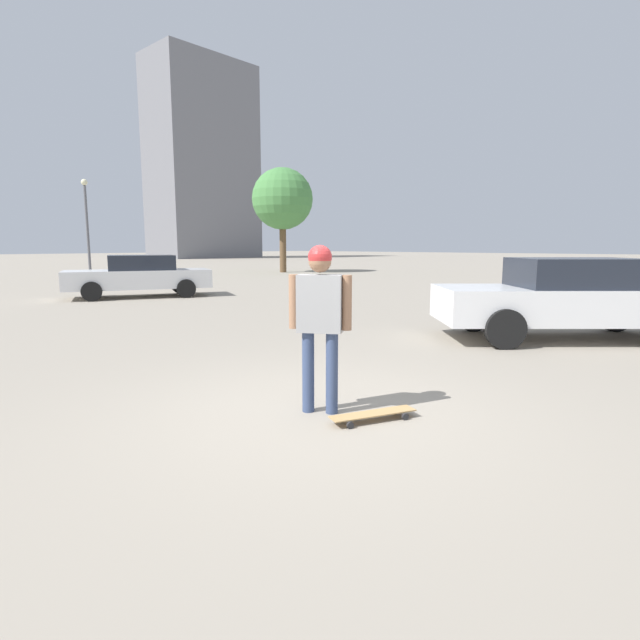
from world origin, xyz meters
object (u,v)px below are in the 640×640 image
at_px(car_parked_near, 569,298).
at_px(car_parked_far, 139,275).
at_px(person, 320,310).
at_px(skateboard, 373,414).

height_order(car_parked_near, car_parked_far, car_parked_near).
distance_m(person, car_parked_near, 6.22).
height_order(person, car_parked_far, person).
bearing_deg(person, car_parked_near, 53.69).
bearing_deg(skateboard, person, -49.62).
bearing_deg(car_parked_far, car_parked_near, 121.80).
bearing_deg(skateboard, car_parked_near, -156.07).
xyz_separation_m(person, car_parked_far, (-4.61, -12.60, -0.36)).
distance_m(person, skateboard, 1.19).
bearing_deg(person, skateboard, -14.58).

